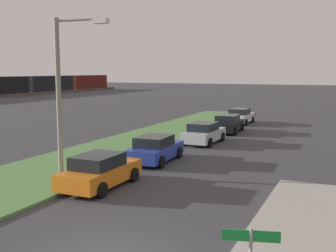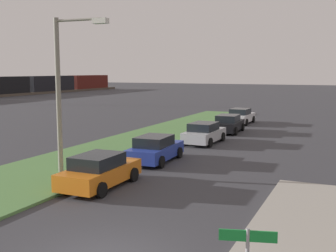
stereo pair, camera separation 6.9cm
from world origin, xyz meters
name	(u,v)px [view 1 (the left image)]	position (x,y,z in m)	size (l,w,h in m)	color
grass_median	(82,161)	(10.00, 7.91, 0.06)	(60.00, 6.00, 0.12)	#517F42
parked_car_orange	(100,171)	(6.08, 4.15, 0.72)	(4.31, 2.05, 1.47)	orange
parked_car_blue	(155,149)	(11.69, 4.20, 0.72)	(4.37, 2.15, 1.47)	#23389E
parked_car_silver	(204,133)	(18.46, 3.70, 0.72)	(4.34, 2.10, 1.47)	#B2B5BA
parked_car_black	(228,124)	(24.19, 3.61, 0.72)	(4.37, 2.16, 1.47)	black
parked_car_white	(240,116)	(30.28, 4.16, 0.72)	(4.32, 2.05, 1.47)	silver
streetlight	(65,84)	(7.30, 6.85, 4.39)	(0.43, 2.88, 7.50)	gray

